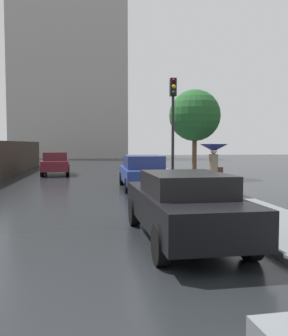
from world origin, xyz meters
TOP-DOWN VIEW (x-y plane):
  - ground at (0.00, 0.00)m, footprint 120.00×120.00m
  - car_black_near_kerb at (2.66, 2.47)m, footprint 1.90×4.64m
  - car_blue_mid_road at (2.98, 11.29)m, footprint 1.86×4.55m
  - car_maroon_behind_camera at (-1.59, 19.06)m, footprint 1.91×3.91m
  - pedestrian_with_umbrella_near at (5.10, 7.94)m, footprint 1.01×1.01m
  - traffic_light at (4.19, 10.66)m, footprint 0.26×0.39m
  - street_tree_near at (6.55, 15.84)m, footprint 2.93×2.93m
  - distant_tower at (-2.53, 48.65)m, footprint 15.95×7.10m

SIDE VIEW (x-z plane):
  - ground at x=0.00m, z-range 0.00..0.00m
  - car_black_near_kerb at x=2.66m, z-range 0.04..1.44m
  - car_maroon_behind_camera at x=-1.59m, z-range 0.03..1.48m
  - car_blue_mid_road at x=2.98m, z-range 0.03..1.49m
  - pedestrian_with_umbrella_near at x=5.10m, z-range 0.71..2.53m
  - traffic_light at x=4.19m, z-range 1.01..5.61m
  - street_tree_near at x=6.55m, z-range 1.05..6.11m
  - distant_tower at x=-2.53m, z-range -2.06..26.09m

